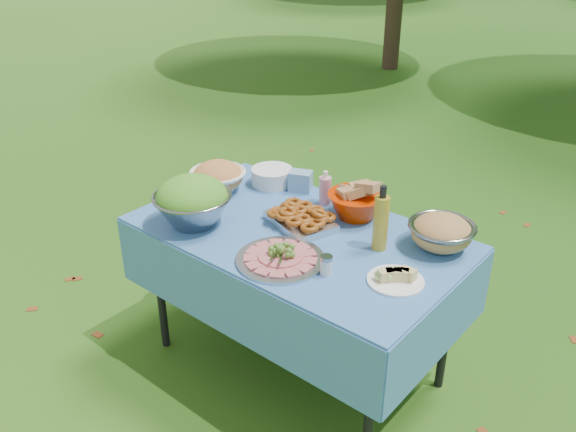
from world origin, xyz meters
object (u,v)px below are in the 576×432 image
(salad_bowl, at_px, (192,201))
(picnic_table, at_px, (297,302))
(pasta_bowl_steel, at_px, (442,232))
(charcuterie_platter, at_px, (280,252))
(oil_bottle, at_px, (381,218))
(plate_stack, at_px, (272,176))
(bread_bowl, at_px, (357,199))

(salad_bowl, bearing_deg, picnic_table, 30.85)
(pasta_bowl_steel, bearing_deg, charcuterie_platter, -131.06)
(salad_bowl, xyz_separation_m, oil_bottle, (0.77, 0.35, 0.03))
(plate_stack, distance_m, pasta_bowl_steel, 0.97)
(picnic_table, distance_m, salad_bowl, 0.69)
(oil_bottle, bearing_deg, bread_bowl, 143.34)
(picnic_table, relative_size, charcuterie_platter, 3.97)
(picnic_table, xyz_separation_m, oil_bottle, (0.36, 0.11, 0.53))
(salad_bowl, bearing_deg, bread_bowl, 45.17)
(picnic_table, xyz_separation_m, pasta_bowl_steel, (0.55, 0.28, 0.45))
(plate_stack, xyz_separation_m, bread_bowl, (0.54, -0.03, 0.05))
(bread_bowl, bearing_deg, oil_bottle, -36.66)
(plate_stack, distance_m, bread_bowl, 0.54)
(plate_stack, height_order, oil_bottle, oil_bottle)
(salad_bowl, bearing_deg, charcuterie_platter, 0.91)
(plate_stack, relative_size, bread_bowl, 0.79)
(picnic_table, xyz_separation_m, charcuterie_platter, (0.10, -0.24, 0.42))
(charcuterie_platter, height_order, oil_bottle, oil_bottle)
(picnic_table, relative_size, pasta_bowl_steel, 5.23)
(plate_stack, height_order, charcuterie_platter, plate_stack)
(plate_stack, relative_size, charcuterie_platter, 0.58)
(charcuterie_platter, bearing_deg, salad_bowl, -179.09)
(pasta_bowl_steel, relative_size, oil_bottle, 0.96)
(picnic_table, height_order, plate_stack, plate_stack)
(pasta_bowl_steel, bearing_deg, plate_stack, 178.16)
(picnic_table, bearing_deg, pasta_bowl_steel, 26.97)
(salad_bowl, bearing_deg, oil_bottle, 24.74)
(oil_bottle, bearing_deg, plate_stack, 165.35)
(salad_bowl, xyz_separation_m, charcuterie_platter, (0.51, 0.01, -0.07))
(bread_bowl, height_order, oil_bottle, oil_bottle)
(charcuterie_platter, bearing_deg, bread_bowl, 88.17)
(oil_bottle, bearing_deg, salad_bowl, -155.26)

